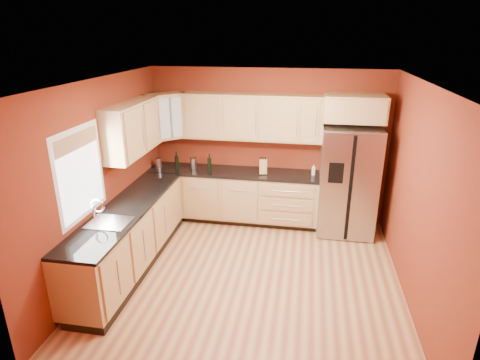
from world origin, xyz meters
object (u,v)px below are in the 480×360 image
object	(u,v)px
wine_bottle_a	(177,160)
soap_dispenser	(314,170)
knife_block	(263,167)
refrigerator	(348,181)
canister_left	(194,163)

from	to	relation	value
wine_bottle_a	soap_dispenser	xyz separation A→B (m)	(2.32, 0.07, -0.06)
knife_block	soap_dispenser	world-z (taller)	knife_block
wine_bottle_a	knife_block	size ratio (longest dim) A/B	1.22
knife_block	soap_dispenser	size ratio (longest dim) A/B	1.44
wine_bottle_a	refrigerator	bearing A→B (deg)	-0.74
wine_bottle_a	knife_block	distance (m)	1.50
canister_left	wine_bottle_a	xyz separation A→B (m)	(-0.28, -0.05, 0.06)
refrigerator	canister_left	xyz separation A→B (m)	(-2.59, 0.08, 0.12)
refrigerator	canister_left	bearing A→B (deg)	178.13
canister_left	soap_dispenser	world-z (taller)	canister_left
wine_bottle_a	soap_dispenser	world-z (taller)	wine_bottle_a
canister_left	knife_block	distance (m)	1.21
canister_left	wine_bottle_a	bearing A→B (deg)	-170.53
canister_left	soap_dispenser	bearing A→B (deg)	0.50
refrigerator	soap_dispenser	world-z (taller)	refrigerator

